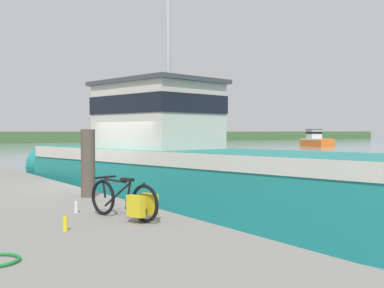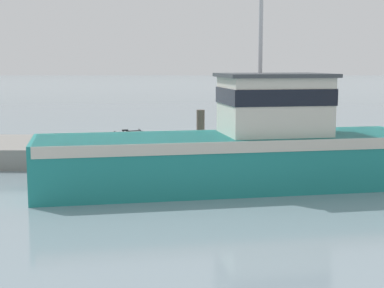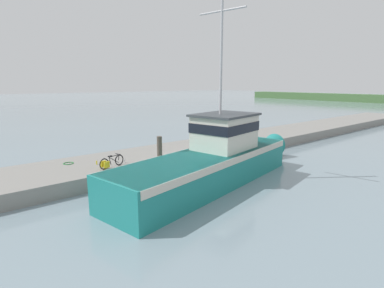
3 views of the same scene
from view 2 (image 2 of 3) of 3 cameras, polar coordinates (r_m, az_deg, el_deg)
ground_plane at (r=21.43m, az=6.44°, el=-3.06°), size 320.00×320.00×0.00m
dock_pier at (r=24.52m, az=5.67°, el=-0.71°), size 4.85×80.00×0.80m
fishing_boat_main at (r=19.25m, az=5.51°, el=-0.27°), size 5.46×14.75×10.71m
bicycle_touring at (r=23.02m, az=-6.63°, el=0.49°), size 0.70×1.61×0.68m
mooring_post at (r=22.35m, az=0.83°, el=1.43°), size 0.31×0.31×1.48m
hose_coil at (r=25.58m, az=-9.26°, el=0.53°), size 0.57×0.57×0.04m
water_bottle_on_curb at (r=23.42m, az=-3.74°, el=0.14°), size 0.07×0.07×0.21m
water_bottle_by_bike at (r=24.21m, az=-6.93°, el=0.36°), size 0.07×0.07×0.21m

